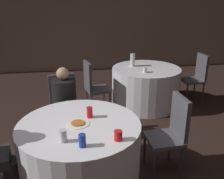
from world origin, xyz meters
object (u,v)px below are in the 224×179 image
Objects in this scene: chair_far_east at (197,74)px; bottle_far at (133,60)px; soda_can_blue at (82,141)px; chair_near_north at (64,101)px; table_far at (145,87)px; pizza_plate_near at (78,123)px; chair_far_west at (93,83)px; soda_can_red at (90,112)px; chair_near_east at (172,128)px; soda_can_silver at (63,136)px; table_near at (81,154)px; person_black_shirt at (66,106)px.

bottle_far is at bearing 82.00° from chair_far_east.
chair_far_east is at bearing 46.67° from soda_can_blue.
chair_near_north reaches higher than soda_can_blue.
table_far is 2.47m from pizza_plate_near.
bottle_far is (-1.30, 0.14, 0.30)m from chair_far_east.
chair_far_west is 1.71m from soda_can_red.
chair_far_west is (-0.80, 1.76, 0.00)m from chair_near_east.
bottle_far is at bearing 63.52° from pizza_plate_near.
soda_can_red is at bearing 98.61° from chair_near_north.
chair_near_east reaches higher than soda_can_silver.
table_far is 10.65× the size of soda_can_red.
chair_far_west is 3.97× the size of bottle_far.
chair_near_east is (1.08, 0.06, 0.20)m from table_near.
chair_near_north is 1.00× the size of chair_far_east.
chair_near_north is 7.91× the size of soda_can_red.
chair_far_east is at bearing -36.14° from chair_near_east.
chair_near_east is 7.91× the size of soda_can_red.
bottle_far reaches higher than chair_near_east.
table_near and table_far have the same top height.
soda_can_red reaches higher than pizza_plate_near.
bottle_far reaches higher than soda_can_silver.
table_near is at bearing -116.28° from bottle_far.
soda_can_red reaches higher than table_far.
soda_can_blue is 0.58m from soda_can_red.
pizza_plate_near is at bearing 94.19° from soda_can_blue.
chair_far_west is at bearing 80.95° from pizza_plate_near.
chair_far_east is 3.97× the size of bottle_far.
soda_can_red reaches higher than table_near.
soda_can_blue reaches higher than table_far.
chair_near_east reaches higher than table_near.
bottle_far reaches higher than table_near.
chair_near_north is 7.91× the size of soda_can_blue.
chair_near_north is at bearing -44.43° from chair_far_west.
soda_can_blue is at bearing -85.81° from pizza_plate_near.
chair_near_north is at bearing 92.18° from soda_can_silver.
person_black_shirt reaches higher than table_near.
soda_can_silver is (0.02, -1.22, 0.24)m from person_black_shirt.
chair_far_west is 7.91× the size of soda_can_red.
chair_near_north is at bearing -138.35° from bottle_far.
pizza_plate_near is 0.36m from soda_can_silver.
chair_near_east reaches higher than soda_can_blue.
soda_can_red is (0.10, 0.57, 0.00)m from soda_can_blue.
person_black_shirt reaches higher than soda_can_red.
chair_near_east and chair_near_north have the same top height.
soda_can_blue is at bearing -100.28° from soda_can_red.
soda_can_silver is at bearing -120.60° from soda_can_red.
soda_can_red is at bearing 100.42° from person_black_shirt.
soda_can_red is (0.33, -0.93, 0.24)m from chair_near_north.
chair_near_north is 0.17m from person_black_shirt.
chair_near_east is 0.87× the size of person_black_shirt.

